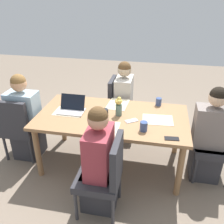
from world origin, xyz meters
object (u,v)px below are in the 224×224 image
(dining_table, at_px, (112,121))
(chair_near_left_near, at_px, (105,173))
(person_near_left_near, at_px, (99,166))
(phone_black, at_px, (172,139))
(chair_far_left_far, at_px, (120,103))
(coffee_mug_near_left, at_px, (159,102))
(person_head_left_left_mid, at_px, (26,122))
(person_head_right_right_near, at_px, (209,139))
(flower_vase, at_px, (119,106))
(laptop_head_left_left_mid, at_px, (72,108))
(coffee_mug_centre_left, at_px, (105,113))
(chair_head_right_right_near, at_px, (213,138))
(coffee_mug_near_right, at_px, (144,126))
(phone_silver, at_px, (132,121))
(chair_head_left_left_mid, at_px, (19,126))
(person_far_left_far, at_px, (124,104))

(dining_table, bearing_deg, chair_near_left_near, -83.62)
(person_near_left_near, relative_size, phone_black, 7.97)
(chair_far_left_far, xyz_separation_m, coffee_mug_near_left, (0.60, -0.43, 0.28))
(person_head_left_left_mid, relative_size, chair_far_left_far, 1.33)
(chair_near_left_near, xyz_separation_m, person_near_left_near, (-0.07, 0.06, 0.03))
(person_head_right_right_near, distance_m, flower_vase, 1.15)
(laptop_head_left_left_mid, height_order, coffee_mug_centre_left, laptop_head_left_left_mid)
(dining_table, relative_size, phone_black, 12.32)
(dining_table, bearing_deg, chair_far_left_far, 93.17)
(dining_table, distance_m, person_near_left_near, 0.73)
(chair_head_right_right_near, relative_size, coffee_mug_near_right, 8.29)
(dining_table, xyz_separation_m, chair_far_left_far, (-0.05, 0.84, -0.15))
(phone_silver, bearing_deg, chair_head_right_right_near, -24.89)
(chair_far_left_far, bearing_deg, chair_head_left_left_mid, -141.69)
(chair_near_left_near, relative_size, phone_black, 6.00)
(person_near_left_near, relative_size, phone_silver, 7.97)
(coffee_mug_near_left, bearing_deg, laptop_head_left_left_mid, -159.56)
(chair_far_left_far, bearing_deg, coffee_mug_near_right, -67.73)
(chair_near_left_near, bearing_deg, person_near_left_near, 141.24)
(person_near_left_near, relative_size, chair_head_right_right_near, 1.33)
(chair_head_left_left_mid, bearing_deg, phone_black, -8.12)
(laptop_head_left_left_mid, bearing_deg, chair_head_right_right_near, 2.35)
(dining_table, relative_size, chair_near_left_near, 2.05)
(chair_head_right_right_near, relative_size, coffee_mug_near_left, 8.76)
(person_far_left_far, relative_size, phone_black, 7.97)
(flower_vase, bearing_deg, person_head_right_right_near, -1.15)
(laptop_head_left_left_mid, relative_size, phone_black, 2.13)
(person_head_left_left_mid, bearing_deg, flower_vase, 2.61)
(person_head_right_right_near, bearing_deg, phone_black, -139.85)
(flower_vase, distance_m, coffee_mug_near_right, 0.46)
(dining_table, relative_size, person_head_left_left_mid, 1.55)
(dining_table, relative_size, chair_head_right_right_near, 2.05)
(person_far_left_far, height_order, coffee_mug_near_left, person_far_left_far)
(person_far_left_far, bearing_deg, chair_head_right_right_near, -30.02)
(chair_near_left_near, relative_size, phone_silver, 6.00)
(chair_near_left_near, relative_size, laptop_head_left_left_mid, 2.81)
(dining_table, height_order, person_head_right_right_near, person_head_right_right_near)
(dining_table, distance_m, chair_near_left_near, 0.80)
(laptop_head_left_left_mid, bearing_deg, dining_table, -1.03)
(chair_far_left_far, bearing_deg, laptop_head_left_left_mid, -119.74)
(chair_far_left_far, distance_m, person_far_left_far, 0.10)
(person_near_left_near, bearing_deg, chair_near_left_near, -38.76)
(dining_table, distance_m, chair_head_left_left_mid, 1.25)
(chair_head_right_right_near, relative_size, person_head_right_right_near, 0.75)
(person_head_left_left_mid, height_order, phone_black, person_head_left_left_mid)
(person_head_right_right_near, bearing_deg, person_head_left_left_mid, -179.14)
(chair_head_left_left_mid, height_order, chair_far_left_far, same)
(person_near_left_near, height_order, laptop_head_left_left_mid, person_near_left_near)
(laptop_head_left_left_mid, xyz_separation_m, coffee_mug_centre_left, (0.44, -0.03, 0.00))
(chair_head_left_left_mid, relative_size, person_head_right_right_near, 0.75)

